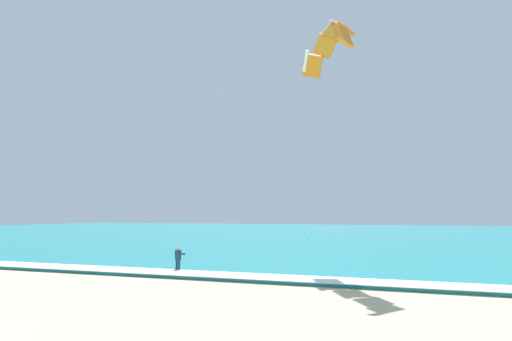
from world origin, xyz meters
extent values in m
cube|color=teal|center=(0.00, 74.82, 0.10)|extent=(200.00, 120.00, 0.20)
cube|color=white|center=(0.00, 15.82, 0.22)|extent=(200.00, 2.39, 0.04)
ellipsoid|color=#239EC6|center=(-0.17, 17.09, 0.03)|extent=(0.66, 1.45, 0.05)
cube|color=black|center=(-0.17, 17.34, 0.07)|extent=(0.17, 0.09, 0.04)
cube|color=black|center=(-0.17, 16.84, 0.07)|extent=(0.17, 0.09, 0.04)
cylinder|color=#143347|center=(-0.27, 17.11, 0.42)|extent=(0.14, 0.14, 0.84)
cylinder|color=#143347|center=(-0.07, 17.08, 0.42)|extent=(0.14, 0.14, 0.84)
cube|color=#143347|center=(-0.17, 17.09, 1.14)|extent=(0.37, 0.25, 0.60)
sphere|color=tan|center=(-0.17, 17.09, 1.58)|extent=(0.22, 0.22, 0.22)
cylinder|color=#143347|center=(-0.32, 17.28, 1.19)|extent=(0.17, 0.51, 0.22)
cylinder|color=#143347|center=(0.03, 17.22, 1.19)|extent=(0.17, 0.51, 0.22)
cylinder|color=black|center=(-0.11, 17.47, 1.19)|extent=(0.55, 0.12, 0.04)
cube|color=#3F3F42|center=(-0.15, 17.21, 0.92)|extent=(0.13, 0.10, 0.10)
cube|color=orange|center=(9.90, 19.42, 14.80)|extent=(1.45, 1.99, 1.86)
cube|color=white|center=(9.46, 19.15, 15.14)|extent=(0.71, 1.02, 1.45)
cube|color=orange|center=(9.68, 20.88, 15.86)|extent=(1.80, 2.19, 1.52)
cube|color=white|center=(9.23, 20.61, 16.20)|extent=(0.96, 1.38, 0.95)
cube|color=orange|center=(8.95, 22.50, 16.24)|extent=(2.00, 2.13, 0.83)
cube|color=white|center=(8.50, 22.23, 16.59)|extent=(1.05, 1.52, 0.24)
cube|color=orange|center=(7.88, 23.92, 15.86)|extent=(2.01, 1.79, 1.52)
cube|color=white|center=(7.43, 23.65, 16.20)|extent=(0.95, 1.37, 0.95)
cube|color=orange|center=(6.71, 24.81, 14.80)|extent=(1.82, 1.20, 1.86)
cube|color=white|center=(6.26, 24.55, 15.14)|extent=(0.68, 0.95, 1.45)
cylinder|color=#B2B2B7|center=(4.83, 18.44, 8.00)|extent=(10.16, 1.98, 13.61)
cylinder|color=#B2B2B7|center=(3.24, 21.14, 8.00)|extent=(6.97, 7.37, 13.61)
camera|label=1|loc=(14.72, -9.12, 3.74)|focal=33.03mm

